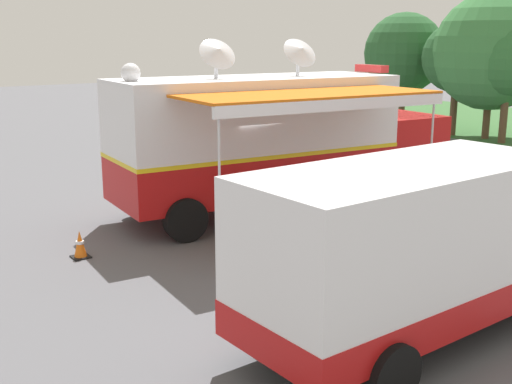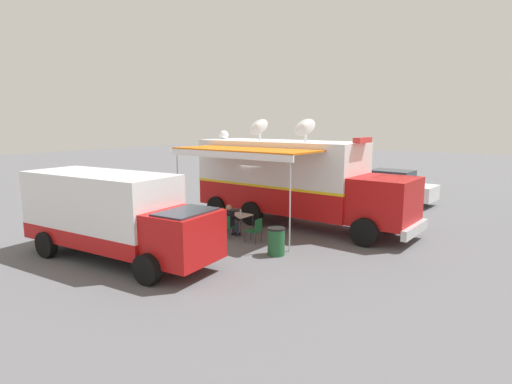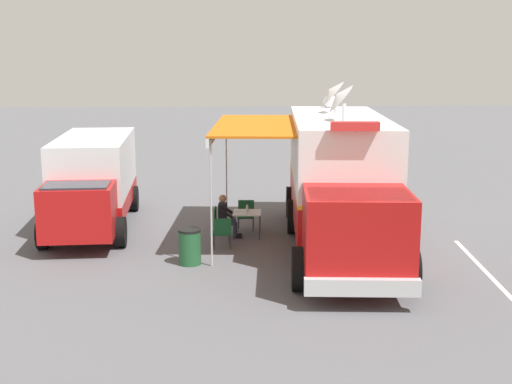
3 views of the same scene
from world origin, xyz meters
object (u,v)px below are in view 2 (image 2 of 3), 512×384
Objects in this scene: seated_responder at (230,220)px; support_truck at (113,216)px; traffic_cone at (183,206)px; trash_bin at (276,241)px; folding_chair_spare_by_truck at (256,229)px; folding_table at (239,216)px; folding_chair_at_table at (227,224)px; car_behind_truck at (393,187)px; command_truck at (294,179)px; water_bottle at (241,212)px; folding_chair_beside_table at (222,218)px.

seated_responder is 4.39m from support_truck.
traffic_cone is at bearing -117.93° from seated_responder.
trash_bin is 7.95m from traffic_cone.
seated_responder reaches higher than folding_chair_spare_by_truck.
seated_responder reaches higher than folding_table.
folding_chair_at_table is at bearing 0.16° from folding_table.
folding_chair_at_table is at bearing 157.56° from support_truck.
seated_responder is 10.69m from car_behind_truck.
command_truck is at bearing 159.52° from support_truck.
folding_table is at bearing 161.16° from support_truck.
water_bottle is 0.05× the size of car_behind_truck.
car_behind_truck is at bearing 161.70° from seated_responder.
command_truck is at bearing 156.52° from folding_table.
seated_responder is at bearing 54.32° from folding_chair_beside_table.
folding_chair_spare_by_truck is at bearing 66.12° from traffic_cone.
folding_chair_at_table is at bearing -18.08° from car_behind_truck.
command_truck is at bearing 161.88° from folding_chair_at_table.
trash_bin reaches higher than folding_chair_beside_table.
seated_responder is (3.07, -1.05, -1.30)m from command_truck.
folding_chair_beside_table is at bearing 64.04° from traffic_cone.
support_truck is (4.63, -1.64, 0.55)m from water_bottle.
trash_bin is 5.22m from support_truck.
water_bottle is at bearing 89.28° from folding_chair_beside_table.
support_truck is (6.48, 3.04, 1.11)m from traffic_cone.
folding_chair_at_table is at bearing -5.11° from seated_responder.
folding_chair_beside_table is (2.45, -1.92, -1.43)m from command_truck.
water_bottle reaches higher than traffic_cone.
command_truck reaches higher than car_behind_truck.
command_truck is 4.55m from trash_bin.
folding_chair_spare_by_truck is (3.20, 0.15, -1.43)m from command_truck.
seated_responder is 0.29× the size of car_behind_truck.
water_bottle is 0.26× the size of folding_chair_at_table.
folding_chair_spare_by_truck is at bearing -122.02° from trash_bin.
folding_chair_spare_by_truck is 0.20× the size of car_behind_truck.
car_behind_truck is at bearing 160.51° from folding_table.
folding_chair_beside_table is 1.50× the size of traffic_cone.
traffic_cone is 0.13× the size of car_behind_truck.
water_bottle is 0.25× the size of trash_bin.
folding_chair_spare_by_truck is at bearing 2.69° from command_truck.
water_bottle is 2.97m from trash_bin.
folding_chair_at_table is (0.80, -0.05, -0.32)m from water_bottle.
seated_responder is (0.61, -0.04, -0.18)m from water_bottle.
folding_chair_beside_table is (-0.01, -0.91, -0.32)m from water_bottle.
support_truck reaches higher than water_bottle.
trash_bin is 0.13× the size of support_truck.
car_behind_truck is at bearing 156.08° from folding_chair_beside_table.
water_bottle reaches higher than folding_chair_at_table.
command_truck is at bearing 141.92° from folding_chair_beside_table.
support_truck is (4.64, -0.73, 0.87)m from folding_chair_beside_table.
folding_table is at bearing -89.05° from water_bottle.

